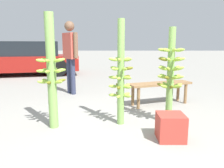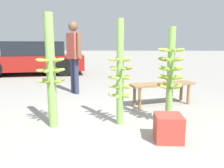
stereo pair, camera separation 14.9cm
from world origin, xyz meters
name	(u,v)px [view 2 (the right image)]	position (x,y,z in m)	size (l,w,h in m)	color
ground_plane	(112,132)	(0.00, 0.00, 0.00)	(80.00, 80.00, 0.00)	gray
banana_stalk_left	(51,72)	(-0.88, 0.19, 0.81)	(0.39, 0.41, 1.62)	#7AA851
banana_stalk_center	(120,75)	(0.10, 0.33, 0.75)	(0.37, 0.37, 1.55)	#7AA851
banana_stalk_right	(170,73)	(0.83, 0.37, 0.78)	(0.40, 0.40, 1.44)	#7AA851
vendor_person	(74,51)	(-1.04, 2.40, 1.04)	(0.46, 0.52, 1.72)	#2D334C
market_bench	(162,87)	(0.91, 1.43, 0.37)	(1.34, 0.77, 0.44)	olive
parked_car	(34,58)	(-3.44, 5.83, 0.64)	(4.35, 2.74, 1.30)	maroon
produce_crate	(168,128)	(0.71, -0.22, 0.17)	(0.33, 0.33, 0.33)	#B2382D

